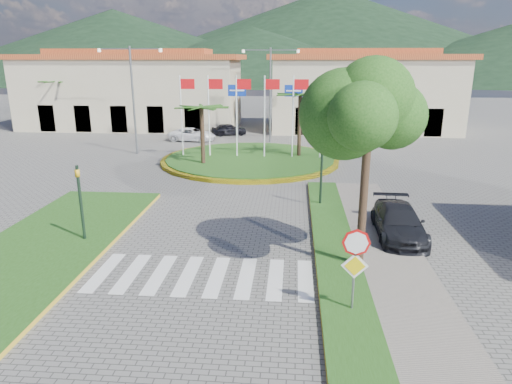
# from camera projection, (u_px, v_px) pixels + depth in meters

# --- Properties ---
(ground) EXTENTS (160.00, 160.00, 0.00)m
(ground) POSITION_uv_depth(u_px,v_px,m) (169.00, 346.00, 11.79)
(ground) COLOR slate
(ground) RESTS_ON ground
(sidewalk_right) EXTENTS (4.00, 28.00, 0.15)m
(sidewalk_right) POSITION_uv_depth(u_px,v_px,m) (390.00, 313.00, 13.20)
(sidewalk_right) COLOR gray
(sidewalk_right) RESTS_ON ground
(verge_right) EXTENTS (1.60, 28.00, 0.18)m
(verge_right) POSITION_uv_depth(u_px,v_px,m) (348.00, 311.00, 13.29)
(verge_right) COLOR #234C15
(verge_right) RESTS_ON ground
(median_left) EXTENTS (5.00, 14.00, 0.18)m
(median_left) POSITION_uv_depth(u_px,v_px,m) (48.00, 244.00, 18.02)
(median_left) COLOR #234C15
(median_left) RESTS_ON ground
(crosswalk) EXTENTS (8.00, 3.00, 0.01)m
(crosswalk) POSITION_uv_depth(u_px,v_px,m) (200.00, 276.00, 15.61)
(crosswalk) COLOR silver
(crosswalk) RESTS_ON ground
(roundabout_island) EXTENTS (12.70, 12.70, 6.00)m
(roundabout_island) POSITION_uv_depth(u_px,v_px,m) (250.00, 159.00, 32.77)
(roundabout_island) COLOR yellow
(roundabout_island) RESTS_ON ground
(stop_sign) EXTENTS (0.80, 0.11, 2.65)m
(stop_sign) POSITION_uv_depth(u_px,v_px,m) (355.00, 258.00, 12.77)
(stop_sign) COLOR slate
(stop_sign) RESTS_ON ground
(deciduous_tree) EXTENTS (3.60, 3.60, 6.80)m
(deciduous_tree) POSITION_uv_depth(u_px,v_px,m) (369.00, 122.00, 14.67)
(deciduous_tree) COLOR black
(deciduous_tree) RESTS_ON ground
(traffic_light_left) EXTENTS (0.15, 0.18, 3.20)m
(traffic_light_left) POSITION_uv_depth(u_px,v_px,m) (80.00, 197.00, 17.87)
(traffic_light_left) COLOR black
(traffic_light_left) RESTS_ON ground
(traffic_light_right) EXTENTS (0.15, 0.18, 3.20)m
(traffic_light_right) POSITION_uv_depth(u_px,v_px,m) (322.00, 169.00, 22.35)
(traffic_light_right) COLOR black
(traffic_light_right) RESTS_ON ground
(traffic_light_far) EXTENTS (0.18, 0.15, 3.20)m
(traffic_light_far) POSITION_uv_depth(u_px,v_px,m) (357.00, 128.00, 35.45)
(traffic_light_far) COLOR black
(traffic_light_far) RESTS_ON ground
(direction_sign_west) EXTENTS (1.60, 0.14, 5.20)m
(direction_sign_west) POSITION_uv_depth(u_px,v_px,m) (237.00, 100.00, 40.55)
(direction_sign_west) COLOR slate
(direction_sign_west) RESTS_ON ground
(direction_sign_east) EXTENTS (1.60, 0.14, 5.20)m
(direction_sign_east) POSITION_uv_depth(u_px,v_px,m) (293.00, 101.00, 40.15)
(direction_sign_east) COLOR slate
(direction_sign_east) RESTS_ON ground
(street_lamp_centre) EXTENTS (4.80, 0.16, 8.00)m
(street_lamp_centre) POSITION_uv_depth(u_px,v_px,m) (270.00, 90.00, 39.11)
(street_lamp_centre) COLOR slate
(street_lamp_centre) RESTS_ON ground
(street_lamp_west) EXTENTS (4.80, 0.16, 8.00)m
(street_lamp_west) POSITION_uv_depth(u_px,v_px,m) (133.00, 95.00, 34.17)
(street_lamp_west) COLOR slate
(street_lamp_west) RESTS_ON ground
(building_left) EXTENTS (23.32, 9.54, 8.05)m
(building_left) POSITION_uv_depth(u_px,v_px,m) (133.00, 90.00, 48.12)
(building_left) COLOR #BEB38F
(building_left) RESTS_ON ground
(building_right) EXTENTS (19.08, 9.54, 8.05)m
(building_right) POSITION_uv_depth(u_px,v_px,m) (363.00, 91.00, 46.21)
(building_right) COLOR #BEB38F
(building_right) RESTS_ON ground
(hill_far_west) EXTENTS (140.00, 140.00, 22.00)m
(hill_far_west) POSITION_uv_depth(u_px,v_px,m) (115.00, 45.00, 146.88)
(hill_far_west) COLOR black
(hill_far_west) RESTS_ON ground
(hill_far_mid) EXTENTS (180.00, 180.00, 30.00)m
(hill_far_mid) POSITION_uv_depth(u_px,v_px,m) (330.00, 34.00, 159.29)
(hill_far_mid) COLOR black
(hill_far_mid) RESTS_ON ground
(hill_near_back) EXTENTS (110.00, 110.00, 16.00)m
(hill_near_back) POSITION_uv_depth(u_px,v_px,m) (251.00, 55.00, 134.58)
(hill_near_back) COLOR black
(hill_near_back) RESTS_ON ground
(white_van) EXTENTS (4.28, 2.23, 1.15)m
(white_van) POSITION_uv_depth(u_px,v_px,m) (192.00, 135.00, 40.78)
(white_van) COLOR white
(white_van) RESTS_ON ground
(car_dark_a) EXTENTS (3.60, 2.27, 1.14)m
(car_dark_a) POSITION_uv_depth(u_px,v_px,m) (229.00, 129.00, 43.82)
(car_dark_a) COLOR black
(car_dark_a) RESTS_ON ground
(car_dark_b) EXTENTS (3.51, 1.70, 1.11)m
(car_dark_b) POSITION_uv_depth(u_px,v_px,m) (286.00, 127.00, 45.29)
(car_dark_b) COLOR black
(car_dark_b) RESTS_ON ground
(car_side_right) EXTENTS (1.98, 4.59, 1.32)m
(car_side_right) POSITION_uv_depth(u_px,v_px,m) (399.00, 222.00, 18.80)
(car_side_right) COLOR black
(car_side_right) RESTS_ON ground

